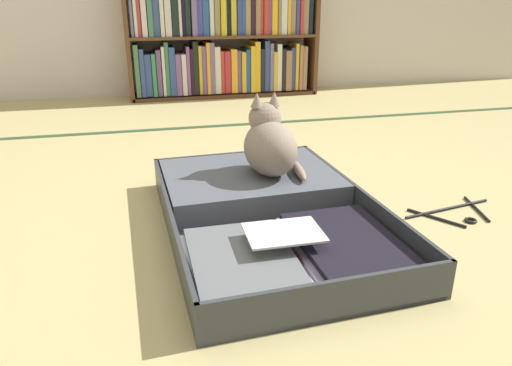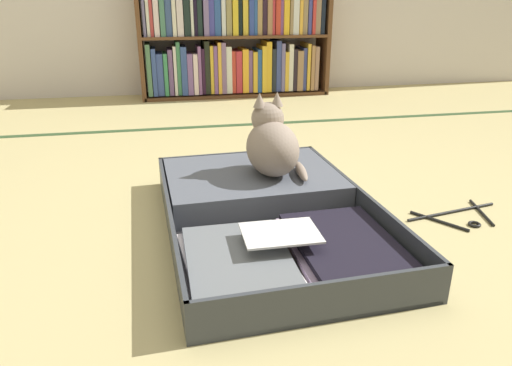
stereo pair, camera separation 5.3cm
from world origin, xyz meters
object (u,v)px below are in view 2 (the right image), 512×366
Objects in this scene: open_suitcase at (263,207)px; clothes_hanger at (459,216)px; black_cat at (272,145)px; bookshelf at (234,39)px.

clothes_hanger is (0.66, -0.12, -0.04)m from open_suitcase.
open_suitcase is 3.54× the size of black_cat.
open_suitcase is 0.23m from black_cat.
black_cat is at bearing 156.41° from clothes_hanger.
black_cat reaches higher than open_suitcase.
open_suitcase is (-0.24, -2.14, -0.36)m from bookshelf.
open_suitcase is 2.75× the size of clothes_hanger.
clothes_hanger is at bearing -10.10° from open_suitcase.
open_suitcase is at bearing 169.90° from clothes_hanger.
bookshelf is at bearing 100.39° from clothes_hanger.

